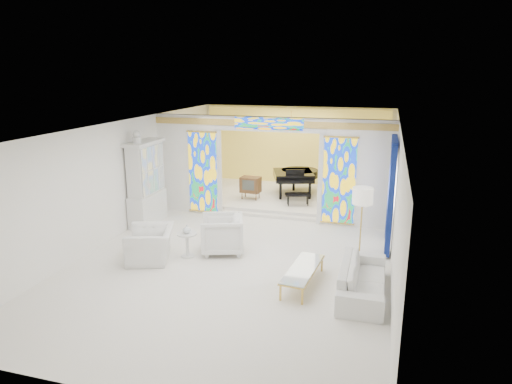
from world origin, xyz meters
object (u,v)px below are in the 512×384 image
(armchair_left, at_px, (151,244))
(grand_piano, at_px, (296,175))
(sofa, at_px, (363,279))
(coffee_table, at_px, (303,269))
(china_cabinet, at_px, (146,184))
(tv_console, at_px, (251,185))
(armchair_right, at_px, (222,234))

(armchair_left, distance_m, grand_piano, 6.48)
(sofa, distance_m, coffee_table, 1.19)
(china_cabinet, distance_m, coffee_table, 5.70)
(china_cabinet, relative_size, tv_console, 3.73)
(china_cabinet, xyz_separation_m, tv_console, (2.26, 2.69, -0.52))
(china_cabinet, bearing_deg, sofa, -23.63)
(grand_piano, bearing_deg, sofa, -86.31)
(sofa, xyz_separation_m, tv_console, (-3.91, 5.39, 0.33))
(armchair_right, relative_size, tv_console, 1.37)
(coffee_table, xyz_separation_m, tv_console, (-2.71, 5.34, 0.31))
(coffee_table, bearing_deg, armchair_left, 174.96)
(armchair_left, height_order, coffee_table, armchair_left)
(grand_piano, distance_m, tv_console, 1.69)
(tv_console, bearing_deg, armchair_left, -96.02)
(armchair_left, bearing_deg, armchair_right, 102.15)
(coffee_table, distance_m, grand_piano, 6.56)
(grand_piano, height_order, tv_console, grand_piano)
(sofa, height_order, tv_console, tv_console)
(china_cabinet, height_order, armchair_right, china_cabinet)
(china_cabinet, distance_m, sofa, 6.78)
(grand_piano, bearing_deg, coffee_table, -95.90)
(china_cabinet, xyz_separation_m, coffee_table, (4.97, -2.65, -0.82))
(china_cabinet, relative_size, grand_piano, 1.02)
(armchair_right, xyz_separation_m, sofa, (3.39, -1.26, -0.13))
(armchair_right, relative_size, sofa, 0.45)
(sofa, bearing_deg, coffee_table, 87.50)
(coffee_table, height_order, grand_piano, grand_piano)
(tv_console, bearing_deg, china_cabinet, -125.82)
(sofa, relative_size, grand_piano, 0.82)
(china_cabinet, relative_size, armchair_left, 2.35)
(armchair_right, bearing_deg, tv_console, 168.34)
(armchair_right, height_order, tv_console, tv_console)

